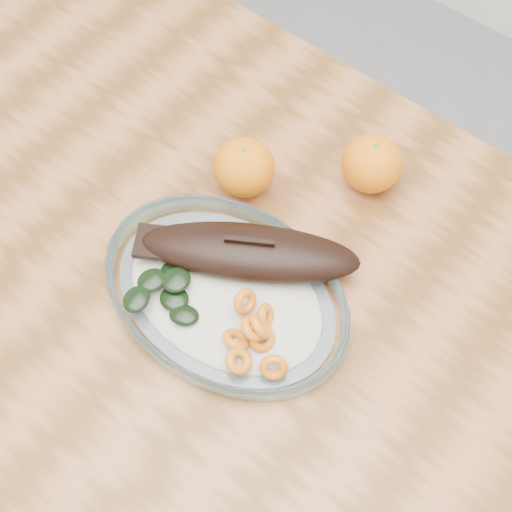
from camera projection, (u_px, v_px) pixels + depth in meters
name	position (u px, v px, depth m)	size (l,w,h in m)	color
ground	(233.00, 421.00, 1.47)	(3.00, 3.00, 0.00)	slate
dining_table	(218.00, 305.00, 0.90)	(1.20, 0.80, 0.75)	brown
plated_meal	(227.00, 288.00, 0.78)	(0.61, 0.61, 0.08)	white
orange_left	(244.00, 167.00, 0.84)	(0.08, 0.08, 0.08)	#F96605
orange_right	(372.00, 164.00, 0.84)	(0.08, 0.08, 0.08)	#F96605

